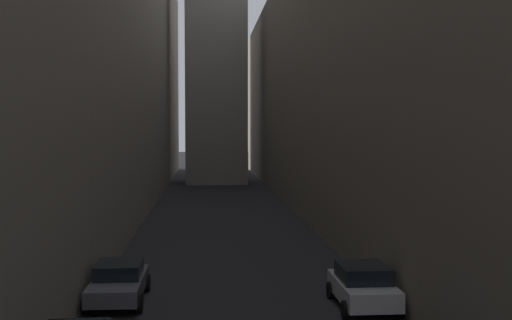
% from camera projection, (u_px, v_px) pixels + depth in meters
% --- Properties ---
extents(ground_plane, '(264.00, 264.00, 0.00)m').
position_uv_depth(ground_plane, '(223.00, 217.00, 46.46)').
color(ground_plane, '#232326').
extents(building_block_left, '(15.54, 108.00, 25.93)m').
position_uv_depth(building_block_left, '(39.00, 38.00, 46.80)').
color(building_block_left, gray).
rests_on(building_block_left, ground).
extents(building_block_right, '(15.87, 108.00, 20.42)m').
position_uv_depth(building_block_right, '(399.00, 78.00, 48.98)').
color(building_block_right, '#756B5B').
rests_on(building_block_right, ground).
extents(parked_car_left_far, '(2.02, 4.47, 1.44)m').
position_uv_depth(parked_car_left_far, '(119.00, 282.00, 23.80)').
color(parked_car_left_far, '#4C4C51').
rests_on(parked_car_left_far, ground).
extents(parked_car_right_far, '(2.06, 3.93, 1.55)m').
position_uv_depth(parked_car_right_far, '(363.00, 285.00, 22.98)').
color(parked_car_right_far, silver).
rests_on(parked_car_right_far, ground).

